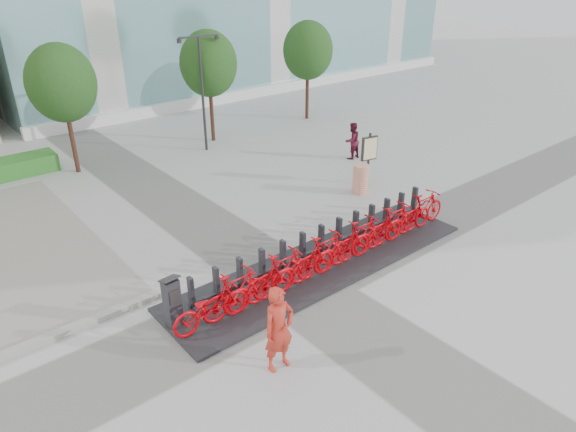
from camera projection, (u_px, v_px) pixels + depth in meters
ground at (295, 286)px, 13.63m from camera, size 120.00×120.00×0.00m
tree_1 at (61, 83)px, 19.46m from camera, size 2.60×2.60×5.10m
tree_2 at (208, 64)px, 23.16m from camera, size 2.60×2.60×5.10m
tree_3 at (308, 51)px, 26.58m from camera, size 2.60×2.60×5.10m
streetlamp at (202, 81)px, 22.10m from camera, size 2.00×0.20×5.00m
dock_pad at (323, 264)px, 14.56m from camera, size 9.60×2.40×0.08m
dock_rail_posts at (323, 239)px, 14.92m from camera, size 8.74×0.50×0.85m
bike_0 at (211, 306)px, 11.84m from camera, size 1.98×0.69×1.04m
bike_1 at (236, 293)px, 12.23m from camera, size 1.92×0.54×1.16m
bike_2 at (261, 284)px, 12.66m from camera, size 1.98×0.69×1.04m
bike_3 at (283, 272)px, 13.05m from camera, size 1.92×0.54×1.16m
bike_4 at (304, 264)px, 13.49m from camera, size 1.98×0.69×1.04m
bike_5 at (324, 254)px, 13.87m from camera, size 1.92×0.54×1.16m
bike_6 at (343, 247)px, 14.31m from camera, size 1.98×0.69×1.04m
bike_7 at (361, 237)px, 14.69m from camera, size 1.92×0.54×1.16m
bike_8 at (378, 231)px, 15.13m from camera, size 1.98×0.69×1.04m
bike_9 at (394, 223)px, 15.51m from camera, size 1.92×0.54×1.16m
bike_10 at (409, 218)px, 15.95m from camera, size 1.98×0.69×1.04m
bike_11 at (423, 210)px, 16.33m from camera, size 1.92×0.54×1.16m
kiosk at (172, 301)px, 11.80m from camera, size 0.44×0.38×1.35m
worker_red at (279, 329)px, 10.52m from camera, size 0.73×0.49×1.96m
pedestrian at (352, 141)px, 22.13m from camera, size 0.78×0.61×1.60m
construction_barrel at (360, 179)px, 18.89m from camera, size 0.72×0.72×1.10m
map_sign at (369, 151)px, 19.33m from camera, size 0.67×0.24×2.03m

